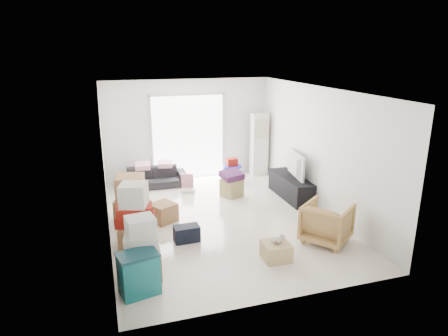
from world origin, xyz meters
TOP-DOWN VIEW (x-y plane):
  - room_shell at (0.00, 0.00)m, footprint 4.98×6.48m
  - sliding_door at (0.00, 2.98)m, footprint 2.10×0.04m
  - ac_tower at (1.95, 2.65)m, footprint 0.45×0.30m
  - tv_console at (2.00, 0.71)m, footprint 0.47×1.58m
  - television at (2.00, 0.71)m, footprint 0.73×1.10m
  - sofa at (-1.05, 2.50)m, footprint 1.71×0.54m
  - pillow_left at (-1.31, 2.50)m, footprint 0.42×0.35m
  - pillow_right at (-0.73, 2.51)m, footprint 0.37×0.33m
  - armchair at (1.59, -1.57)m, footprint 1.08×1.09m
  - storage_bins at (-1.90, -2.22)m, footprint 0.64×0.51m
  - box_stack_a at (-1.80, -1.81)m, footprint 0.59×0.51m
  - box_stack_b at (-1.80, -0.72)m, footprint 0.74×0.68m
  - box_stack_c at (-1.77, 0.54)m, footprint 0.78×0.71m
  - loose_box at (-1.16, 0.24)m, footprint 0.64×0.64m
  - duffel_bag at (-0.88, -0.79)m, footprint 0.48×0.30m
  - ottoman at (0.66, 1.21)m, footprint 0.57×0.57m
  - blanket at (0.66, 1.21)m, footprint 0.54×0.54m
  - kids_table at (1.01, 2.24)m, footprint 0.53×0.53m
  - toy_walker at (-0.27, 1.88)m, footprint 0.39×0.37m
  - wood_crate at (0.43, -1.90)m, footprint 0.47×0.47m
  - plush_bunny at (0.46, -1.89)m, footprint 0.27×0.15m

SIDE VIEW (x-z plane):
  - toy_walker at x=-0.27m, z-range -0.10..0.34m
  - wood_crate at x=0.43m, z-range 0.00..0.30m
  - duffel_bag at x=-0.88m, z-range 0.00..0.30m
  - loose_box at x=-1.16m, z-range 0.00..0.39m
  - ottoman at x=0.66m, z-range 0.00..0.43m
  - tv_console at x=2.00m, z-range 0.00..0.53m
  - storage_bins at x=-1.90m, z-range 0.00..0.65m
  - sofa at x=-1.05m, z-range 0.00..0.67m
  - plush_bunny at x=0.46m, z-range 0.29..0.43m
  - armchair at x=1.59m, z-range 0.00..0.82m
  - box_stack_a at x=-1.80m, z-range -0.05..0.97m
  - box_stack_c at x=-1.77m, z-range -0.01..0.94m
  - kids_table at x=1.01m, z-range 0.14..0.80m
  - blanket at x=0.66m, z-range 0.43..0.57m
  - box_stack_b at x=-1.80m, z-range -0.08..1.12m
  - television at x=2.00m, z-range 0.53..0.66m
  - pillow_right at x=-0.73m, z-range 0.67..0.78m
  - pillow_left at x=-1.31m, z-range 0.67..0.79m
  - ac_tower at x=1.95m, z-range 0.00..1.75m
  - sliding_door at x=0.00m, z-range 0.08..2.41m
  - room_shell at x=0.00m, z-range -0.24..2.94m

